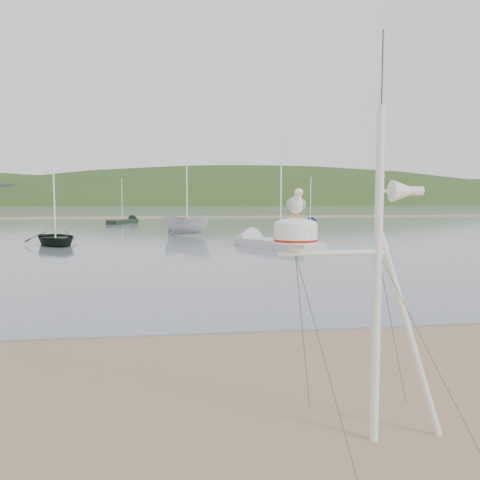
{
  "coord_description": "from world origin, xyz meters",
  "views": [
    {
      "loc": [
        0.97,
        -7.5,
        3.18
      ],
      "look_at": [
        2.13,
        1.0,
        2.45
      ],
      "focal_mm": 38.0,
      "sensor_mm": 36.0,
      "label": 1
    }
  ],
  "objects": [
    {
      "name": "water",
      "position": [
        0.0,
        132.0,
        0.02
      ],
      "size": [
        560.0,
        256.0,
        0.04
      ],
      "primitive_type": "cube",
      "color": "slate",
      "rests_on": "ground"
    },
    {
      "name": "sailboat_white_near",
      "position": [
        6.49,
        24.38,
        0.3
      ],
      "size": [
        5.52,
        7.45,
        7.52
      ],
      "color": "silver",
      "rests_on": "ground"
    },
    {
      "name": "boat_white",
      "position": [
        2.26,
        33.41,
        2.34
      ],
      "size": [
        2.48,
        2.47,
        4.6
      ],
      "primitive_type": "imported",
      "rotation": [
        0.0,
        0.0,
        0.86
      ],
      "color": "silver",
      "rests_on": "water"
    },
    {
      "name": "far_cottages",
      "position": [
        3.0,
        196.0,
        4.0
      ],
      "size": [
        294.4,
        6.3,
        8.0
      ],
      "color": "silver",
      "rests_on": "ground"
    },
    {
      "name": "ground",
      "position": [
        0.0,
        0.0,
        0.0
      ],
      "size": [
        560.0,
        560.0,
        0.0
      ],
      "primitive_type": "plane",
      "color": "#907253",
      "rests_on": "ground"
    },
    {
      "name": "hill_ridge",
      "position": [
        18.52,
        235.0,
        -19.7
      ],
      "size": [
        620.0,
        180.0,
        80.0
      ],
      "color": "#253C18",
      "rests_on": "ground"
    },
    {
      "name": "sandbar",
      "position": [
        0.0,
        70.0,
        0.07
      ],
      "size": [
        560.0,
        7.0,
        0.07
      ],
      "primitive_type": "cube",
      "color": "#907253",
      "rests_on": "water"
    },
    {
      "name": "sailboat_dark_mid",
      "position": [
        -3.96,
        54.13,
        0.3
      ],
      "size": [
        4.08,
        5.72,
        5.79
      ],
      "color": "black",
      "rests_on": "ground"
    },
    {
      "name": "mast_rig",
      "position": [
        3.52,
        -1.45,
        1.26
      ],
      "size": [
        2.32,
        2.48,
        5.24
      ],
      "color": "white",
      "rests_on": "ground"
    },
    {
      "name": "sailboat_blue_far",
      "position": [
        15.91,
        45.64,
        0.3
      ],
      "size": [
        2.94,
        5.77,
        5.63
      ],
      "color": "#16274D",
      "rests_on": "ground"
    },
    {
      "name": "boat_dark",
      "position": [
        -6.47,
        26.58,
        2.37
      ],
      "size": [
        3.43,
        2.26,
        4.66
      ],
      "primitive_type": "imported",
      "rotation": [
        0.0,
        0.0,
        0.43
      ],
      "color": "black",
      "rests_on": "water"
    }
  ]
}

